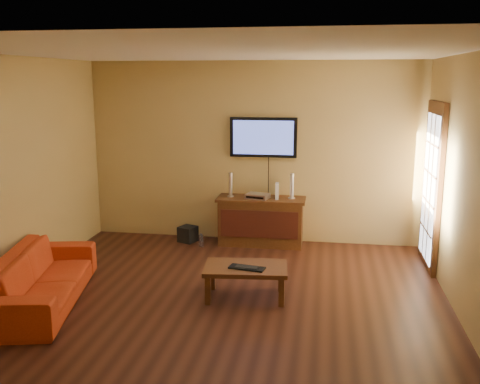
% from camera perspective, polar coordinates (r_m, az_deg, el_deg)
% --- Properties ---
extents(ground_plane, '(5.00, 5.00, 0.00)m').
position_cam_1_polar(ground_plane, '(6.03, -2.03, -11.85)').
color(ground_plane, black).
rests_on(ground_plane, ground).
extents(room_walls, '(5.00, 5.00, 5.00)m').
position_cam_1_polar(room_walls, '(6.17, -1.00, 5.03)').
color(room_walls, tan).
rests_on(room_walls, ground).
extents(french_door, '(0.07, 1.02, 2.22)m').
position_cam_1_polar(french_door, '(7.36, 19.77, 0.43)').
color(french_door, '#3F210E').
rests_on(french_door, ground).
extents(media_console, '(1.30, 0.50, 0.71)m').
position_cam_1_polar(media_console, '(7.98, 2.25, -3.11)').
color(media_console, '#3F210E').
rests_on(media_console, ground).
extents(television, '(1.00, 0.08, 0.59)m').
position_cam_1_polar(television, '(7.96, 2.51, 5.85)').
color(television, black).
rests_on(television, ground).
extents(coffee_table, '(0.98, 0.64, 0.37)m').
position_cam_1_polar(coffee_table, '(6.08, 0.61, -8.38)').
color(coffee_table, '#3F210E').
rests_on(coffee_table, ground).
extents(sofa, '(0.99, 2.06, 0.77)m').
position_cam_1_polar(sofa, '(6.31, -20.46, -7.74)').
color(sofa, '#B93614').
rests_on(sofa, ground).
extents(speaker_left, '(0.10, 0.10, 0.36)m').
position_cam_1_polar(speaker_left, '(7.93, -1.01, 0.68)').
color(speaker_left, silver).
rests_on(speaker_left, media_console).
extents(speaker_right, '(0.10, 0.10, 0.38)m').
position_cam_1_polar(speaker_right, '(7.85, 5.55, 0.53)').
color(speaker_right, silver).
rests_on(speaker_right, media_console).
extents(av_receiver, '(0.37, 0.31, 0.07)m').
position_cam_1_polar(av_receiver, '(7.85, 1.91, -0.44)').
color(av_receiver, silver).
rests_on(av_receiver, media_console).
extents(game_console, '(0.06, 0.17, 0.23)m').
position_cam_1_polar(game_console, '(7.82, 3.98, 0.10)').
color(game_console, white).
rests_on(game_console, media_console).
extents(subwoofer, '(0.31, 0.31, 0.24)m').
position_cam_1_polar(subwoofer, '(8.20, -5.59, -4.48)').
color(subwoofer, black).
rests_on(subwoofer, ground).
extents(bottle, '(0.07, 0.07, 0.20)m').
position_cam_1_polar(bottle, '(7.96, -4.18, -5.16)').
color(bottle, white).
rests_on(bottle, ground).
extents(keyboard, '(0.42, 0.21, 0.02)m').
position_cam_1_polar(keyboard, '(5.98, 0.75, -8.08)').
color(keyboard, black).
rests_on(keyboard, coffee_table).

